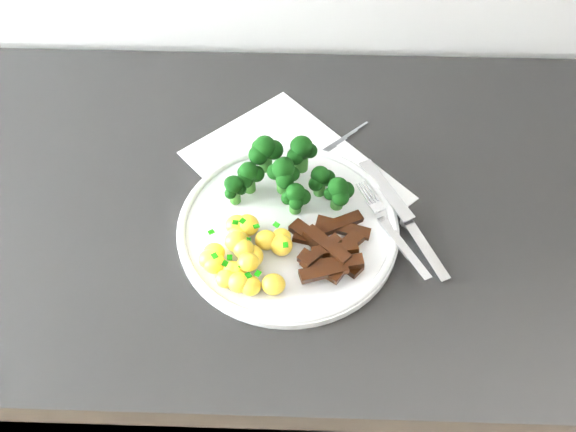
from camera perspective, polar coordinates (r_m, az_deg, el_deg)
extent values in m
cube|color=black|center=(1.19, -1.64, -11.80)|extent=(2.38, 0.59, 0.89)
cube|color=white|center=(0.84, 0.57, 3.81)|extent=(0.33, 0.33, 0.00)
cube|color=slate|center=(0.88, 4.36, 6.77)|extent=(0.10, 0.09, 0.00)
cube|color=slate|center=(0.87, 3.46, 6.09)|extent=(0.09, 0.09, 0.00)
cube|color=slate|center=(0.86, 2.55, 5.39)|extent=(0.09, 0.08, 0.00)
cube|color=slate|center=(0.85, 1.61, 4.67)|extent=(0.09, 0.08, 0.00)
cylinder|color=white|center=(0.77, 0.00, -1.14)|extent=(0.28, 0.28, 0.01)
torus|color=white|center=(0.77, 0.00, -0.87)|extent=(0.27, 0.27, 0.01)
cylinder|color=#2F6F23|center=(0.78, -0.42, 3.04)|extent=(0.02, 0.02, 0.02)
sphere|color=black|center=(0.77, 0.39, 3.92)|extent=(0.02, 0.02, 0.02)
sphere|color=black|center=(0.78, -0.33, 4.60)|extent=(0.03, 0.03, 0.03)
sphere|color=black|center=(0.77, -1.21, 4.10)|extent=(0.02, 0.02, 0.02)
sphere|color=black|center=(0.76, -0.29, 3.36)|extent=(0.02, 0.02, 0.02)
sphere|color=black|center=(0.76, -0.43, 4.39)|extent=(0.03, 0.03, 0.03)
cylinder|color=#2F6F23|center=(0.80, 2.93, 2.65)|extent=(0.02, 0.02, 0.02)
sphere|color=black|center=(0.79, 3.64, 3.54)|extent=(0.02, 0.02, 0.02)
sphere|color=black|center=(0.79, 2.82, 3.85)|extent=(0.02, 0.02, 0.02)
sphere|color=black|center=(0.78, 2.59, 2.99)|extent=(0.02, 0.02, 0.02)
sphere|color=black|center=(0.78, 3.00, 3.77)|extent=(0.02, 0.02, 0.02)
cylinder|color=#2F6F23|center=(0.80, -3.59, 2.96)|extent=(0.02, 0.02, 0.02)
sphere|color=black|center=(0.79, -2.96, 3.91)|extent=(0.02, 0.02, 0.02)
sphere|color=black|center=(0.79, -4.12, 4.07)|extent=(0.02, 0.02, 0.02)
sphere|color=black|center=(0.78, -4.02, 3.30)|extent=(0.02, 0.02, 0.02)
sphere|color=black|center=(0.78, -3.67, 4.12)|extent=(0.03, 0.03, 0.03)
cylinder|color=#2F6F23|center=(0.81, 1.24, 5.02)|extent=(0.02, 0.02, 0.02)
sphere|color=black|center=(0.80, 2.05, 6.04)|extent=(0.02, 0.02, 0.02)
sphere|color=black|center=(0.80, 1.00, 6.51)|extent=(0.02, 0.02, 0.02)
sphere|color=black|center=(0.79, 0.69, 5.54)|extent=(0.02, 0.02, 0.02)
sphere|color=black|center=(0.79, 1.27, 6.41)|extent=(0.03, 0.03, 0.03)
cylinder|color=#2F6F23|center=(0.81, -2.10, 5.06)|extent=(0.02, 0.02, 0.02)
sphere|color=black|center=(0.80, -1.35, 6.13)|extent=(0.03, 0.03, 0.03)
sphere|color=black|center=(0.80, -2.65, 6.38)|extent=(0.02, 0.02, 0.02)
sphere|color=black|center=(0.79, -2.75, 5.64)|extent=(0.03, 0.03, 0.03)
sphere|color=black|center=(0.79, -2.16, 6.42)|extent=(0.03, 0.03, 0.03)
cylinder|color=#2F6F23|center=(0.78, 4.55, 1.45)|extent=(0.02, 0.02, 0.02)
sphere|color=black|center=(0.77, 5.35, 2.39)|extent=(0.02, 0.02, 0.02)
sphere|color=black|center=(0.78, 4.69, 2.79)|extent=(0.02, 0.02, 0.02)
sphere|color=black|center=(0.77, 3.90, 2.07)|extent=(0.02, 0.02, 0.02)
sphere|color=black|center=(0.76, 4.86, 1.72)|extent=(0.02, 0.02, 0.02)
sphere|color=black|center=(0.76, 4.66, 2.64)|extent=(0.03, 0.03, 0.03)
cylinder|color=#2F6F23|center=(0.79, -4.92, 1.87)|extent=(0.01, 0.01, 0.02)
sphere|color=black|center=(0.78, -4.35, 2.45)|extent=(0.01, 0.01, 0.01)
sphere|color=black|center=(0.78, -5.27, 3.02)|extent=(0.02, 0.02, 0.02)
sphere|color=black|center=(0.77, -5.34, 2.09)|extent=(0.01, 0.01, 0.01)
sphere|color=black|center=(0.77, -5.04, 2.92)|extent=(0.02, 0.02, 0.02)
cylinder|color=#2F6F23|center=(0.78, 0.68, 1.04)|extent=(0.02, 0.02, 0.02)
sphere|color=black|center=(0.76, 1.40, 1.78)|extent=(0.02, 0.02, 0.02)
sphere|color=black|center=(0.77, 0.69, 2.31)|extent=(0.02, 0.02, 0.02)
sphere|color=black|center=(0.76, -0.01, 1.67)|extent=(0.02, 0.02, 0.02)
sphere|color=black|center=(0.76, 0.75, 1.23)|extent=(0.02, 0.02, 0.02)
sphere|color=black|center=(0.76, 0.69, 2.16)|extent=(0.02, 0.02, 0.02)
ellipsoid|color=yellow|center=(0.72, -5.72, -5.78)|extent=(0.03, 0.02, 0.02)
ellipsoid|color=yellow|center=(0.74, -4.61, -2.43)|extent=(0.03, 0.03, 0.03)
ellipsoid|color=yellow|center=(0.74, -6.85, -3.38)|extent=(0.03, 0.02, 0.02)
ellipsoid|color=yellow|center=(0.75, -0.61, -1.94)|extent=(0.02, 0.02, 0.02)
ellipsoid|color=yellow|center=(0.74, -0.60, -2.73)|extent=(0.03, 0.03, 0.03)
ellipsoid|color=yellow|center=(0.73, -3.44, -3.74)|extent=(0.03, 0.03, 0.03)
ellipsoid|color=yellow|center=(0.76, -4.73, -0.86)|extent=(0.03, 0.03, 0.03)
ellipsoid|color=yellow|center=(0.72, -4.74, -5.00)|extent=(0.02, 0.02, 0.02)
ellipsoid|color=yellow|center=(0.71, -3.47, -6.46)|extent=(0.02, 0.02, 0.02)
ellipsoid|color=yellow|center=(0.71, -4.51, -6.14)|extent=(0.03, 0.02, 0.03)
ellipsoid|color=yellow|center=(0.71, -1.36, -6.32)|extent=(0.03, 0.03, 0.02)
ellipsoid|color=yellow|center=(0.73, -7.13, -4.00)|extent=(0.03, 0.03, 0.02)
ellipsoid|color=yellow|center=(0.73, -6.79, -4.40)|extent=(0.03, 0.02, 0.02)
ellipsoid|color=yellow|center=(0.76, -3.79, -0.86)|extent=(0.03, 0.03, 0.03)
ellipsoid|color=yellow|center=(0.72, -4.12, -3.04)|extent=(0.02, 0.02, 0.02)
ellipsoid|color=yellow|center=(0.71, -3.68, -4.27)|extent=(0.03, 0.02, 0.02)
ellipsoid|color=yellow|center=(0.72, -5.17, -4.96)|extent=(0.02, 0.02, 0.02)
ellipsoid|color=yellow|center=(0.72, -4.82, -2.33)|extent=(0.03, 0.03, 0.03)
ellipsoid|color=yellow|center=(0.75, -4.63, -1.56)|extent=(0.02, 0.02, 0.02)
ellipsoid|color=yellow|center=(0.74, -2.04, -2.23)|extent=(0.03, 0.03, 0.02)
cube|color=#0C6C03|center=(0.68, -3.68, -5.49)|extent=(0.01, 0.01, 0.00)
cube|color=#0C6C03|center=(0.70, -5.83, -4.39)|extent=(0.01, 0.01, 0.00)
cube|color=#0C6C03|center=(0.70, -5.42, -3.84)|extent=(0.01, 0.01, 0.00)
cube|color=#0C6C03|center=(0.74, -4.90, -0.59)|extent=(0.01, 0.01, 0.00)
cube|color=#0C6C03|center=(0.72, -3.70, -2.24)|extent=(0.01, 0.01, 0.00)
cube|color=#0C6C03|center=(0.70, -6.80, -3.67)|extent=(0.01, 0.01, 0.00)
cube|color=#0C6C03|center=(0.73, -1.08, -0.82)|extent=(0.01, 0.01, 0.00)
cube|color=#0C6C03|center=(0.73, -2.94, -0.95)|extent=(0.01, 0.01, 0.00)
cube|color=#0C6C03|center=(0.73, -4.22, -0.45)|extent=(0.01, 0.01, 0.00)
cube|color=#0C6C03|center=(0.71, -0.23, -2.69)|extent=(0.01, 0.01, 0.00)
cube|color=#0C6C03|center=(0.69, -2.80, -5.32)|extent=(0.01, 0.01, 0.00)
cube|color=#0C6C03|center=(0.71, -4.29, -4.59)|extent=(0.01, 0.01, 0.00)
cube|color=#0C6C03|center=(0.72, -4.03, -2.41)|extent=(0.01, 0.01, 0.00)
cube|color=#0C6C03|center=(0.73, -7.11, -1.47)|extent=(0.01, 0.01, 0.00)
cube|color=black|center=(0.77, 4.56, -0.81)|extent=(0.07, 0.05, 0.02)
cube|color=black|center=(0.74, 4.89, -4.02)|extent=(0.06, 0.05, 0.01)
cube|color=black|center=(0.75, 5.15, -2.96)|extent=(0.05, 0.05, 0.01)
cube|color=black|center=(0.75, 2.31, -2.08)|extent=(0.06, 0.06, 0.01)
cube|color=black|center=(0.77, 5.11, -1.12)|extent=(0.07, 0.03, 0.02)
cube|color=black|center=(0.75, 2.46, -2.29)|extent=(0.05, 0.03, 0.01)
cube|color=black|center=(0.72, 4.76, -4.43)|extent=(0.06, 0.02, 0.02)
cube|color=black|center=(0.71, 3.30, -5.15)|extent=(0.06, 0.03, 0.01)
cube|color=black|center=(0.72, 2.99, -4.65)|extent=(0.06, 0.05, 0.01)
cube|color=black|center=(0.73, 3.63, -2.72)|extent=(0.06, 0.06, 0.01)
cube|color=black|center=(0.73, 3.07, -3.30)|extent=(0.05, 0.05, 0.01)
cube|color=black|center=(0.73, 4.35, -3.12)|extent=(0.06, 0.02, 0.01)
cube|color=silver|center=(0.76, 10.62, -2.87)|extent=(0.06, 0.10, 0.01)
cube|color=silver|center=(0.78, 8.13, 0.97)|extent=(0.02, 0.03, 0.01)
cylinder|color=silver|center=(0.80, 7.72, 2.31)|extent=(0.02, 0.03, 0.00)
cylinder|color=silver|center=(0.80, 7.47, 2.22)|extent=(0.02, 0.03, 0.00)
cylinder|color=silver|center=(0.79, 7.21, 2.13)|extent=(0.02, 0.03, 0.00)
cylinder|color=silver|center=(0.79, 6.96, 2.03)|extent=(0.02, 0.03, 0.00)
cube|color=silver|center=(0.81, 9.06, 2.44)|extent=(0.07, 0.11, 0.01)
cube|color=silver|center=(0.77, 12.49, -3.04)|extent=(0.05, 0.09, 0.02)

